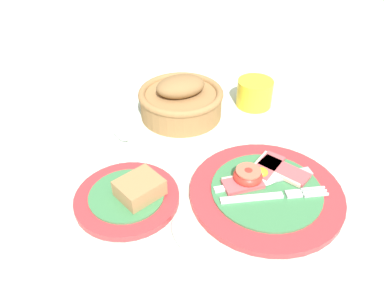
{
  "coord_description": "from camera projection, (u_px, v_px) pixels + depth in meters",
  "views": [
    {
      "loc": [
        -0.08,
        -0.45,
        0.47
      ],
      "look_at": [
        -0.03,
        0.11,
        0.02
      ],
      "focal_mm": 35.0,
      "sensor_mm": 36.0,
      "label": 1
    }
  ],
  "objects": [
    {
      "name": "sugar_cup",
      "position": [
        255.0,
        92.0,
        0.88
      ],
      "size": [
        0.08,
        0.08,
        0.06
      ],
      "color": "yellow",
      "rests_on": "ground_plane"
    },
    {
      "name": "bread_plate",
      "position": [
        130.0,
        196.0,
        0.64
      ],
      "size": [
        0.18,
        0.18,
        0.05
      ],
      "color": "red",
      "rests_on": "ground_plane"
    },
    {
      "name": "teaspoon_by_saucer",
      "position": [
        125.0,
        139.0,
        0.78
      ],
      "size": [
        0.1,
        0.18,
        0.01
      ],
      "rotation": [
        0.0,
        0.0,
        2.01
      ],
      "color": "silver",
      "rests_on": "ground_plane"
    },
    {
      "name": "breakfast_plate",
      "position": [
        265.0,
        189.0,
        0.65
      ],
      "size": [
        0.27,
        0.27,
        0.04
      ],
      "color": "red",
      "rests_on": "ground_plane"
    },
    {
      "name": "ground_plane",
      "position": [
        217.0,
        202.0,
        0.64
      ],
      "size": [
        3.0,
        3.0,
        0.0
      ],
      "primitive_type": "plane",
      "color": "#B7CCB7"
    },
    {
      "name": "bread_basket",
      "position": [
        181.0,
        100.0,
        0.84
      ],
      "size": [
        0.19,
        0.19,
        0.1
      ],
      "color": "olive",
      "rests_on": "ground_plane"
    },
    {
      "name": "teaspoon_near_cup",
      "position": [
        189.0,
        249.0,
        0.56
      ],
      "size": [
        0.08,
        0.19,
        0.01
      ],
      "rotation": [
        0.0,
        0.0,
        1.87
      ],
      "color": "silver",
      "rests_on": "ground_plane"
    }
  ]
}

